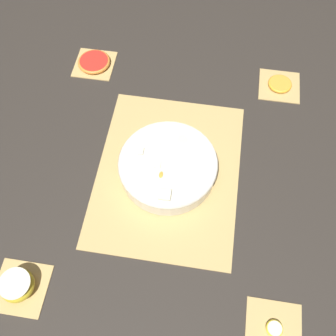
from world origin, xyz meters
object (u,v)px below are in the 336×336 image
(apple_half, at_px, (17,285))
(grapefruit_slice, at_px, (94,62))
(orange_slice_whole, at_px, (280,84))
(fruit_salad_bowl, at_px, (168,166))
(banana_coin_single, at_px, (274,329))

(apple_half, bearing_deg, grapefruit_slice, 180.00)
(grapefruit_slice, bearing_deg, orange_slice_whole, 90.00)
(fruit_salad_bowl, xyz_separation_m, banana_coin_single, (0.35, 0.29, -0.03))
(orange_slice_whole, distance_m, grapefruit_slice, 0.58)
(fruit_salad_bowl, distance_m, orange_slice_whole, 0.46)
(fruit_salad_bowl, height_order, apple_half, fruit_salad_bowl)
(apple_half, xyz_separation_m, banana_coin_single, (-0.00, 0.58, -0.02))
(fruit_salad_bowl, distance_m, apple_half, 0.46)
(grapefruit_slice, bearing_deg, fruit_salad_bowl, 39.59)
(fruit_salad_bowl, xyz_separation_m, grapefruit_slice, (-0.35, -0.29, -0.03))
(banana_coin_single, bearing_deg, fruit_salad_bowl, -140.41)
(fruit_salad_bowl, distance_m, banana_coin_single, 0.46)
(fruit_salad_bowl, xyz_separation_m, orange_slice_whole, (-0.35, 0.29, -0.03))
(orange_slice_whole, bearing_deg, banana_coin_single, 0.00)
(apple_half, height_order, grapefruit_slice, apple_half)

